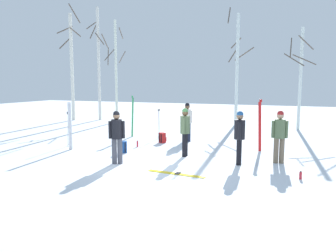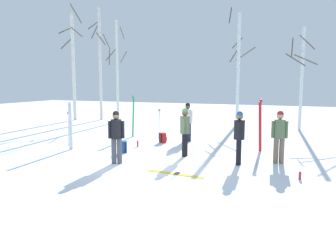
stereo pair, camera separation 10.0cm
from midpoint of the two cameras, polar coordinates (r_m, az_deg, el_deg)
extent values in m
plane|color=white|center=(10.46, -1.85, -7.00)|extent=(60.00, 60.00, 0.00)
cylinder|color=black|center=(11.00, 12.25, -4.25)|extent=(0.16, 0.16, 0.82)
cylinder|color=black|center=(10.83, 12.22, -4.44)|extent=(0.16, 0.16, 0.82)
cylinder|color=black|center=(10.79, 12.34, -0.60)|extent=(0.34, 0.34, 0.62)
sphere|color=#997051|center=(10.74, 12.40, 1.62)|extent=(0.22, 0.22, 0.22)
sphere|color=#265999|center=(10.74, 12.41, 1.94)|extent=(0.21, 0.21, 0.21)
cylinder|color=black|center=(11.00, 12.37, -0.55)|extent=(0.10, 0.10, 0.56)
cylinder|color=black|center=(10.59, 12.30, -0.86)|extent=(0.10, 0.10, 0.56)
cylinder|color=#1E2338|center=(14.91, 3.29, -1.03)|extent=(0.16, 0.16, 0.82)
cylinder|color=#1E2338|center=(14.80, 3.83, -1.10)|extent=(0.16, 0.16, 0.82)
cylinder|color=silver|center=(14.77, 3.58, 1.70)|extent=(0.34, 0.34, 0.62)
sphere|color=brown|center=(14.73, 3.60, 3.33)|extent=(0.22, 0.22, 0.22)
sphere|color=black|center=(14.73, 3.60, 3.56)|extent=(0.21, 0.21, 0.21)
cylinder|color=silver|center=(14.90, 2.95, 1.68)|extent=(0.10, 0.10, 0.56)
cylinder|color=silver|center=(14.64, 4.23, 1.57)|extent=(0.10, 0.10, 0.56)
cylinder|color=#4C4C56|center=(10.90, -8.96, -4.27)|extent=(0.16, 0.16, 0.82)
cylinder|color=#4C4C56|center=(10.89, -8.01, -4.27)|extent=(0.16, 0.16, 0.82)
cylinder|color=black|center=(10.77, -8.56, -0.52)|extent=(0.34, 0.34, 0.62)
sphere|color=#997051|center=(10.72, -8.60, 1.70)|extent=(0.22, 0.22, 0.22)
sphere|color=black|center=(10.72, -8.61, 2.02)|extent=(0.21, 0.21, 0.21)
cylinder|color=black|center=(10.79, -9.67, -0.64)|extent=(0.10, 0.10, 0.56)
cylinder|color=black|center=(10.76, -7.44, -0.61)|extent=(0.10, 0.10, 0.56)
cylinder|color=#72604C|center=(11.41, 18.18, -4.03)|extent=(0.16, 0.16, 0.82)
cylinder|color=#72604C|center=(11.44, 19.08, -4.05)|extent=(0.16, 0.16, 0.82)
cylinder|color=#566B47|center=(11.31, 18.78, -0.46)|extent=(0.34, 0.34, 0.62)
sphere|color=tan|center=(11.26, 18.87, 1.66)|extent=(0.22, 0.22, 0.22)
sphere|color=#B22626|center=(11.25, 18.88, 1.96)|extent=(0.21, 0.21, 0.21)
cylinder|color=#566B47|center=(11.28, 17.72, -0.54)|extent=(0.10, 0.10, 0.56)
cylinder|color=#566B47|center=(11.34, 19.83, -0.59)|extent=(0.10, 0.10, 0.56)
cylinder|color=black|center=(11.79, 3.03, -3.31)|extent=(0.16, 0.16, 0.82)
cylinder|color=black|center=(11.96, 3.23, -3.15)|extent=(0.16, 0.16, 0.82)
cylinder|color=#566B47|center=(11.76, 3.15, 0.22)|extent=(0.34, 0.34, 0.62)
sphere|color=brown|center=(11.71, 3.17, 2.26)|extent=(0.22, 0.22, 0.22)
sphere|color=#4C8C4C|center=(11.71, 3.17, 2.55)|extent=(0.21, 0.21, 0.21)
cylinder|color=#566B47|center=(11.56, 2.91, -0.01)|extent=(0.10, 0.10, 0.56)
cylinder|color=#566B47|center=(11.96, 3.38, 0.25)|extent=(0.10, 0.10, 0.56)
cube|color=red|center=(13.05, 15.56, -0.15)|extent=(0.12, 0.13, 1.89)
cube|color=red|center=(12.97, 15.72, 4.16)|extent=(0.05, 0.06, 0.10)
cube|color=red|center=(13.09, 15.76, -0.13)|extent=(0.12, 0.13, 1.89)
cube|color=red|center=(13.00, 15.91, 4.16)|extent=(0.05, 0.06, 0.10)
cube|color=green|center=(16.11, -5.84, 1.50)|extent=(0.19, 0.13, 1.89)
cube|color=green|center=(16.04, -5.88, 5.00)|extent=(0.06, 0.05, 0.10)
cube|color=green|center=(16.06, -5.74, 1.48)|extent=(0.19, 0.13, 1.89)
cube|color=green|center=(15.98, -5.78, 4.99)|extent=(0.06, 0.05, 0.10)
cube|color=white|center=(13.50, -16.01, -0.18)|extent=(0.07, 0.06, 1.76)
cube|color=white|center=(13.41, -16.15, 3.72)|extent=(0.05, 0.05, 0.10)
cube|color=white|center=(13.50, -16.27, -0.19)|extent=(0.07, 0.06, 1.76)
cube|color=white|center=(13.41, -16.41, 3.71)|extent=(0.05, 0.05, 0.10)
cube|color=yellow|center=(9.63, 1.41, -8.23)|extent=(1.77, 0.22, 0.02)
cube|color=#333338|center=(9.60, 1.69, -8.14)|extent=(0.12, 0.07, 0.03)
cube|color=yellow|center=(9.71, 1.67, -8.09)|extent=(1.77, 0.22, 0.02)
cube|color=#333338|center=(9.69, 1.94, -7.99)|extent=(0.12, 0.07, 0.03)
cylinder|color=#B2B2BC|center=(14.39, -16.16, -0.62)|extent=(0.02, 0.10, 1.32)
cylinder|color=black|center=(14.31, -16.26, 2.20)|extent=(0.04, 0.04, 0.10)
cylinder|color=black|center=(14.48, -16.07, -2.93)|extent=(0.07, 0.07, 0.01)
cylinder|color=#B2B2BC|center=(14.30, -16.44, -0.68)|extent=(0.02, 0.10, 1.32)
cylinder|color=black|center=(14.22, -16.55, 2.15)|extent=(0.04, 0.04, 0.10)
cylinder|color=black|center=(14.39, -16.36, -3.01)|extent=(0.07, 0.07, 0.01)
cylinder|color=#B2B2BC|center=(15.68, -1.20, 0.25)|extent=(0.02, 0.10, 1.28)
cylinder|color=black|center=(15.61, -1.21, 2.77)|extent=(0.04, 0.04, 0.10)
cylinder|color=black|center=(15.76, -1.20, -1.81)|extent=(0.07, 0.07, 0.01)
cylinder|color=#B2B2BC|center=(15.56, -1.39, 0.20)|extent=(0.02, 0.10, 1.28)
cylinder|color=black|center=(15.49, -1.40, 2.74)|extent=(0.04, 0.04, 0.10)
cylinder|color=black|center=(15.65, -1.38, -1.88)|extent=(0.07, 0.07, 0.01)
cube|color=#1E4C99|center=(12.58, -7.40, -3.55)|extent=(0.32, 0.30, 0.44)
cube|color=#1E4C99|center=(12.72, -7.37, -3.73)|extent=(0.20, 0.14, 0.20)
cube|color=black|center=(12.47, -7.09, -3.65)|extent=(0.04, 0.04, 0.37)
cube|color=black|center=(12.47, -7.75, -3.65)|extent=(0.04, 0.04, 0.37)
cube|color=red|center=(14.50, -0.73, -2.02)|extent=(0.33, 0.30, 0.44)
cube|color=red|center=(14.59, -0.32, -2.23)|extent=(0.20, 0.15, 0.20)
cube|color=black|center=(14.37, -0.92, -2.11)|extent=(0.04, 0.04, 0.37)
cube|color=black|center=(14.49, -1.26, -2.03)|extent=(0.04, 0.04, 0.37)
cylinder|color=red|center=(13.65, -4.99, -3.09)|extent=(0.07, 0.07, 0.23)
cylinder|color=black|center=(13.62, -5.00, -2.56)|extent=(0.05, 0.05, 0.02)
cylinder|color=red|center=(9.82, 21.88, -7.90)|extent=(0.07, 0.07, 0.20)
cylinder|color=black|center=(9.79, 21.91, -7.26)|extent=(0.05, 0.05, 0.02)
cylinder|color=silver|center=(24.06, -15.74, 9.55)|extent=(0.22, 0.22, 7.19)
cylinder|color=brown|center=(23.92, -15.22, 15.24)|extent=(0.29, 0.95, 0.56)
cylinder|color=brown|center=(24.80, -16.85, 15.43)|extent=(0.42, 1.25, 0.66)
cylinder|color=brown|center=(24.52, -16.87, 13.32)|extent=(0.10, 1.11, 0.84)
cylinder|color=brown|center=(24.12, -15.32, 18.02)|extent=(0.28, 0.96, 1.14)
cylinder|color=silver|center=(23.84, -11.40, 10.26)|extent=(0.19, 0.19, 7.66)
cylinder|color=brown|center=(23.78, -10.39, 14.11)|extent=(0.23, 1.01, 0.81)
cylinder|color=brown|center=(23.70, -11.25, 14.40)|extent=(0.45, 0.57, 0.79)
cylinder|color=brown|center=(24.26, -12.32, 15.42)|extent=(0.07, 0.81, 1.02)
cylinder|color=brown|center=(24.48, -12.47, 16.49)|extent=(0.27, 1.06, 0.71)
cylinder|color=silver|center=(22.32, -8.53, 9.13)|extent=(0.16, 0.16, 6.57)
cylinder|color=brown|center=(22.41, -7.68, 15.42)|extent=(0.22, 0.80, 0.63)
cylinder|color=brown|center=(22.56, -7.49, 11.58)|extent=(0.81, 0.59, 0.70)
cylinder|color=brown|center=(22.70, -9.58, 11.93)|extent=(0.23, 1.04, 0.85)
cylinder|color=brown|center=(22.39, -9.83, 11.67)|extent=(0.53, 0.91, 1.21)
cylinder|color=silver|center=(20.78, 12.04, 9.30)|extent=(0.19, 0.19, 6.66)
cylinder|color=brown|center=(21.19, 11.89, 13.70)|extent=(0.60, 0.37, 0.67)
cylinder|color=brown|center=(21.19, 10.75, 18.12)|extent=(0.18, 1.13, 1.12)
cylinder|color=brown|center=(21.39, 13.23, 11.89)|extent=(1.27, 0.69, 0.75)
cylinder|color=brown|center=(21.13, 11.49, 11.96)|extent=(0.58, 0.62, 1.02)
cylinder|color=silver|center=(19.58, 22.01, 7.39)|extent=(0.17, 0.17, 5.53)
cylinder|color=brown|center=(19.67, 20.60, 12.45)|extent=(0.06, 1.15, 1.17)
cylinder|color=brown|center=(19.03, 22.60, 10.43)|extent=(1.20, 0.36, 0.58)
cylinder|color=brown|center=(19.11, 21.04, 10.54)|extent=(1.08, 0.79, 0.75)
cylinder|color=brown|center=(19.31, 22.85, 13.03)|extent=(0.81, 0.44, 0.75)
camera|label=1|loc=(0.05, -89.77, 0.03)|focal=35.69mm
camera|label=2|loc=(0.05, 90.23, -0.03)|focal=35.69mm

